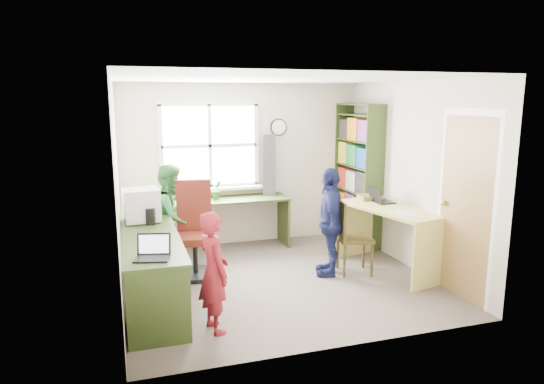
% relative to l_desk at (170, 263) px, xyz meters
% --- Properties ---
extents(room, '(3.64, 3.44, 2.44)m').
position_rel_l_desk_xyz_m(room, '(1.32, 0.38, 0.76)').
color(room, '#4C423B').
rests_on(room, ground).
extents(l_desk, '(2.38, 2.95, 0.75)m').
position_rel_l_desk_xyz_m(l_desk, '(0.00, 0.00, 0.00)').
color(l_desk, '#2E3F19').
rests_on(l_desk, ground).
extents(right_desk, '(0.95, 1.54, 0.82)m').
position_rel_l_desk_xyz_m(right_desk, '(2.79, 0.21, 0.14)').
color(right_desk, '#DED56F').
rests_on(right_desk, ground).
extents(bookshelf, '(0.30, 1.02, 2.10)m').
position_rel_l_desk_xyz_m(bookshelf, '(2.96, 1.47, 0.55)').
color(bookshelf, '#2E3F19').
rests_on(bookshelf, ground).
extents(swivel_chair, '(0.62, 0.62, 1.18)m').
position_rel_l_desk_xyz_m(swivel_chair, '(0.38, 0.80, 0.05)').
color(swivel_chair, black).
rests_on(swivel_chair, ground).
extents(wooden_chair, '(0.47, 0.47, 0.93)m').
position_rel_l_desk_xyz_m(wooden_chair, '(2.24, 0.27, 0.05)').
color(wooden_chair, '#382F12').
rests_on(wooden_chair, ground).
extents(crt_monitor, '(0.43, 0.39, 0.39)m').
position_rel_l_desk_xyz_m(crt_monitor, '(-0.24, 0.71, 0.49)').
color(crt_monitor, silver).
rests_on(crt_monitor, l_desk).
extents(laptop_left, '(0.36, 0.32, 0.21)m').
position_rel_l_desk_xyz_m(laptop_left, '(-0.21, -0.67, 0.34)').
color(laptop_left, black).
rests_on(laptop_left, l_desk).
extents(laptop_right, '(0.27, 0.32, 0.22)m').
position_rel_l_desk_xyz_m(laptop_right, '(2.80, 0.53, 0.42)').
color(laptop_right, black).
rests_on(laptop_right, right_desk).
extents(speaker_a, '(0.12, 0.12, 0.19)m').
position_rel_l_desk_xyz_m(speaker_a, '(-0.15, 0.55, 0.39)').
color(speaker_a, black).
rests_on(speaker_a, l_desk).
extents(speaker_b, '(0.09, 0.09, 0.17)m').
position_rel_l_desk_xyz_m(speaker_b, '(-0.16, 1.19, 0.38)').
color(speaker_b, black).
rests_on(speaker_b, l_desk).
extents(cd_tower, '(0.22, 0.21, 0.91)m').
position_rel_l_desk_xyz_m(cd_tower, '(1.66, 1.81, 0.75)').
color(cd_tower, black).
rests_on(cd_tower, l_desk).
extents(game_box, '(0.33, 0.33, 0.06)m').
position_rel_l_desk_xyz_m(game_box, '(2.78, 0.75, 0.40)').
color(game_box, red).
rests_on(game_box, right_desk).
extents(paper_a, '(0.20, 0.28, 0.00)m').
position_rel_l_desk_xyz_m(paper_a, '(-0.22, -0.01, 0.30)').
color(paper_a, silver).
rests_on(paper_a, l_desk).
extents(paper_b, '(0.31, 0.37, 0.00)m').
position_rel_l_desk_xyz_m(paper_b, '(2.78, -0.11, 0.37)').
color(paper_b, silver).
rests_on(paper_b, right_desk).
extents(potted_plant, '(0.19, 0.17, 0.28)m').
position_rel_l_desk_xyz_m(potted_plant, '(0.84, 1.72, 0.43)').
color(potted_plant, '#286529').
rests_on(potted_plant, l_desk).
extents(person_red, '(0.36, 0.47, 1.17)m').
position_rel_l_desk_xyz_m(person_red, '(0.33, -0.75, 0.13)').
color(person_red, maroon).
rests_on(person_red, ground).
extents(person_green, '(0.76, 0.83, 1.36)m').
position_rel_l_desk_xyz_m(person_green, '(0.15, 1.14, 0.23)').
color(person_green, '#2B6C2F').
rests_on(person_green, ground).
extents(person_navy, '(0.58, 0.86, 1.35)m').
position_rel_l_desk_xyz_m(person_navy, '(1.99, 0.31, 0.22)').
color(person_navy, '#151B44').
rests_on(person_navy, ground).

